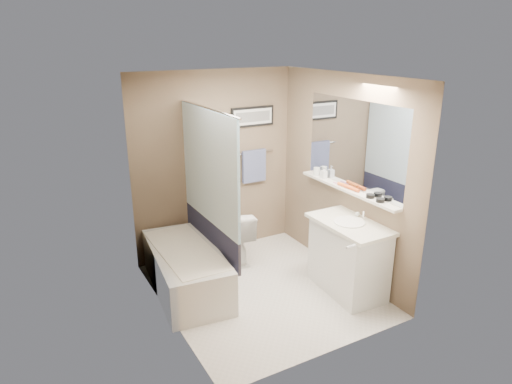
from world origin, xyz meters
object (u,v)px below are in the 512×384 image
hair_brush_back (345,186)px  glass_jar (317,172)px  vanity (348,258)px  hair_brush_front (352,188)px  candle_bowl_far (370,196)px  candle_bowl_near (380,200)px  toilet (235,235)px  soap_bottle (324,173)px  bathtub (186,270)px

hair_brush_back → glass_jar: size_ratio=2.20×
vanity → hair_brush_front: 0.79m
candle_bowl_far → hair_brush_back: (0.00, 0.42, 0.00)m
vanity → candle_bowl_near: size_ratio=10.00×
toilet → soap_bottle: (0.97, -0.55, 0.84)m
hair_brush_front → hair_brush_back: same height
candle_bowl_near → hair_brush_back: bearing=90.0°
candle_bowl_far → soap_bottle: bearing=90.0°
bathtub → glass_jar: glass_jar is taller
hair_brush_back → glass_jar: glass_jar is taller
bathtub → hair_brush_back: size_ratio=6.82×
toilet → vanity: (0.78, -1.30, 0.05)m
toilet → candle_bowl_far: 1.86m
candle_bowl_near → hair_brush_back: 0.57m
hair_brush_back → soap_bottle: (0.00, 0.41, 0.05)m
candle_bowl_near → hair_brush_front: size_ratio=0.41×
candle_bowl_near → soap_bottle: soap_bottle is taller
toilet → hair_brush_back: 1.57m
soap_bottle → hair_brush_front: bearing=-90.0°
hair_brush_front → glass_jar: size_ratio=2.20×
bathtub → glass_jar: (1.79, 0.00, 0.92)m
hair_brush_front → hair_brush_back: 0.11m
toilet → candle_bowl_near: bearing=131.2°
vanity → glass_jar: (0.19, 0.90, 0.77)m
candle_bowl_near → candle_bowl_far: size_ratio=1.00×
toilet → hair_brush_back: bearing=144.1°
soap_bottle → glass_jar: bearing=90.0°
hair_brush_back → glass_jar: (0.00, 0.56, 0.03)m
soap_bottle → candle_bowl_near: bearing=-90.0°
glass_jar → candle_bowl_far: bearing=-90.0°
candle_bowl_near → hair_brush_back: hair_brush_back is taller
hair_brush_front → glass_jar: (0.00, 0.67, 0.03)m
glass_jar → candle_bowl_near: bearing=-90.0°
toilet → vanity: size_ratio=0.77×
vanity → candle_bowl_near: 0.79m
hair_brush_front → candle_bowl_far: bearing=-90.0°
hair_brush_back → toilet: bearing=135.2°
hair_brush_front → soap_bottle: (0.00, 0.53, 0.05)m
glass_jar → soap_bottle: bearing=-90.0°
glass_jar → bathtub: bearing=-180.0°
toilet → hair_brush_front: bearing=140.8°
candle_bowl_near → hair_brush_front: (0.00, 0.45, 0.00)m
vanity → candle_bowl_far: (0.19, -0.07, 0.73)m
candle_bowl_near → soap_bottle: 0.98m
vanity → candle_bowl_near: (0.19, -0.22, 0.73)m
candle_bowl_far → glass_jar: glass_jar is taller
hair_brush_back → candle_bowl_far: bearing=-90.0°
hair_brush_front → glass_jar: bearing=90.0°
candle_bowl_near → candle_bowl_far: (0.00, 0.15, 0.00)m
glass_jar → soap_bottle: 0.15m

